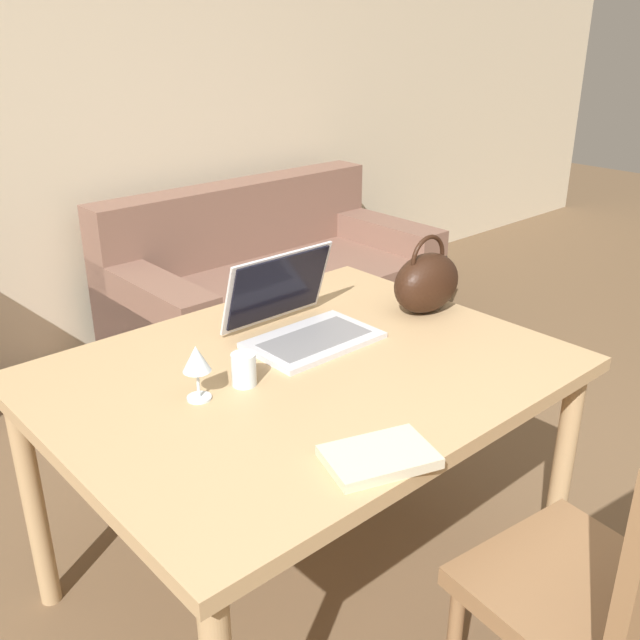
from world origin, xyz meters
name	(u,v)px	position (x,y,z in m)	size (l,w,h in m)	color
dining_table	(303,392)	(0.08, 0.79, 0.68)	(1.35, 1.06, 0.76)	tan
chair	(618,586)	(0.21, -0.08, 0.53)	(0.49, 0.49, 0.96)	olive
couch	(273,292)	(1.14, 2.27, 0.28)	(1.68, 0.87, 0.82)	#7F5B4C
laptop	(297,315)	(0.20, 0.96, 0.82)	(0.37, 0.32, 0.24)	silver
drinking_glass	(244,369)	(-0.10, 0.81, 0.80)	(0.06, 0.06, 0.09)	silver
wine_glass	(196,361)	(-0.23, 0.82, 0.86)	(0.07, 0.07, 0.14)	silver
handbag	(427,282)	(0.63, 0.83, 0.86)	(0.25, 0.16, 0.25)	black
book	(379,457)	(-0.09, 0.34, 0.77)	(0.27, 0.22, 0.02)	beige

